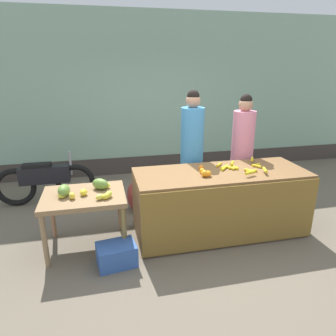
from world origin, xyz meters
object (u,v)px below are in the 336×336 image
vendor_woman_blue_shirt (192,153)px  vendor_woman_pink_shirt (242,153)px  produce_crate (117,255)px  produce_sack (137,196)px  parked_motorcycle (45,181)px

vendor_woman_blue_shirt → vendor_woman_pink_shirt: 0.81m
vendor_woman_blue_shirt → produce_crate: bearing=-137.2°
produce_crate → produce_sack: bearing=73.1°
produce_crate → produce_sack: size_ratio=0.88×
vendor_woman_pink_shirt → produce_crate: size_ratio=4.14×
parked_motorcycle → produce_sack: (1.44, -0.62, -0.15)m
vendor_woman_pink_shirt → produce_crate: bearing=-151.3°
produce_crate → vendor_woman_blue_shirt: bearing=42.8°
vendor_woman_blue_shirt → parked_motorcycle: bearing=160.3°
produce_sack → vendor_woman_blue_shirt: bearing=-13.2°
produce_sack → vendor_woman_pink_shirt: bearing=-7.6°
parked_motorcycle → produce_sack: parked_motorcycle is taller
vendor_woman_blue_shirt → parked_motorcycle: size_ratio=1.18×
produce_sack → parked_motorcycle: bearing=156.7°
vendor_woman_blue_shirt → produce_sack: vendor_woman_blue_shirt is taller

